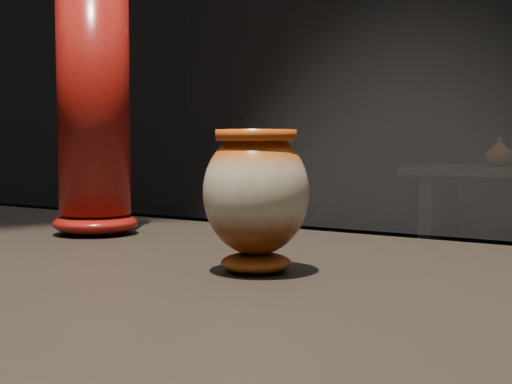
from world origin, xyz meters
The scene contains 3 objects.
main_vase centered at (0.16, 0.04, 0.98)m, with size 0.15×0.15×0.15m.
tall_vase centered at (-0.23, 0.17, 1.10)m, with size 0.14×0.14×0.41m.
back_vase_left centered at (-0.54, 3.60, 0.99)m, with size 0.16×0.16×0.17m, color #A03F17.
Camera 1 is at (0.58, -0.59, 1.04)m, focal length 50.00 mm.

